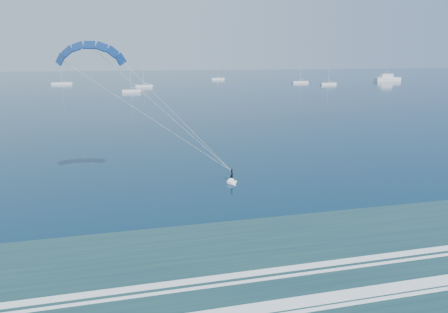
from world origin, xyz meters
name	(u,v)px	position (x,y,z in m)	size (l,w,h in m)	color
kitesurfer_rig	(166,113)	(-0.83, 29.18, 9.06)	(20.90, 5.23, 17.73)	#88D218
motor_yacht	(387,78)	(155.06, 209.05, 1.81)	(16.65, 4.44, 6.66)	silver
sailboat_2	(62,83)	(-39.72, 224.80, 0.70)	(10.76, 2.40, 14.22)	silver
sailboat_3	(144,86)	(3.71, 193.80, 0.68)	(8.29, 2.40, 11.57)	silver
sailboat_4	(218,79)	(54.92, 250.27, 0.68)	(8.58, 2.40, 11.69)	silver
sailboat_5	(300,82)	(93.92, 204.32, 0.69)	(9.59, 2.40, 12.97)	silver
sailboat_6	(328,84)	(102.98, 187.21, 0.68)	(8.87, 2.40, 11.99)	silver
sailboat_7	(131,91)	(-2.96, 164.56, 0.68)	(7.76, 2.40, 10.96)	silver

